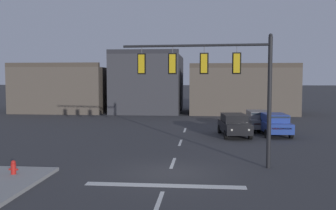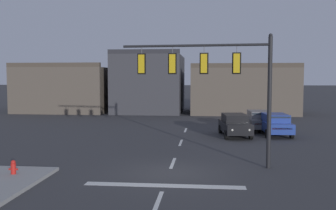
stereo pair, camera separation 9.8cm
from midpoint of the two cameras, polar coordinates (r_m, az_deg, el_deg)
The scene contains 9 objects.
ground_plane at distance 17.33m, azimuth 0.32°, elevation -10.15°, with size 400.00×400.00×0.00m, color #353538.
stop_bar_paint at distance 15.41m, azimuth -0.38°, elevation -11.96°, with size 6.40×0.50×0.01m, color silver.
lane_centreline at distance 19.27m, azimuth 0.89°, elevation -8.68°, with size 0.16×26.40×0.01m.
signal_mast_near_side at distance 18.33m, azimuth 7.27°, elevation 4.70°, with size 7.13×0.79×6.31m.
car_lot_nearside at distance 29.29m, azimuth 15.83°, elevation -2.73°, with size 2.09×4.53×1.61m.
car_lot_middle at distance 31.61m, azimuth 13.54°, elevation -2.19°, with size 2.06×4.52×1.61m.
car_lot_farside at distance 28.24m, azimuth 10.07°, elevation -2.88°, with size 2.29×4.59×1.61m.
fire_hydrant at distance 17.80m, azimuth -21.99°, elevation -8.99°, with size 0.40×0.30×0.75m.
building_row at distance 48.09m, azimuth -3.85°, elevation 2.56°, with size 33.58×12.22×7.45m.
Camera 2 is at (1.61, -16.72, 4.27)m, focal length 40.70 mm.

